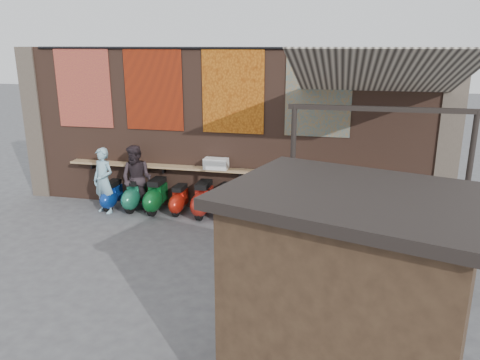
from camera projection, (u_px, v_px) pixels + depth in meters
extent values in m
plane|color=#474749|center=(191.00, 250.00, 9.60)|extent=(70.00, 70.00, 0.00)
cube|color=brown|center=(223.00, 131.00, 11.57)|extent=(10.00, 0.40, 4.00)
cube|color=#4C4238|center=(38.00, 123.00, 12.67)|extent=(0.50, 0.50, 4.00)
cube|color=#4C4238|center=(448.00, 140.00, 10.46)|extent=(0.50, 0.50, 4.00)
cube|color=#9E7A51|center=(220.00, 170.00, 11.47)|extent=(8.00, 0.32, 0.05)
cube|color=white|center=(216.00, 164.00, 11.42)|extent=(0.59, 0.30, 0.26)
cube|color=maroon|center=(83.00, 88.00, 11.84)|extent=(1.50, 0.02, 2.00)
cube|color=red|center=(153.00, 89.00, 11.44)|extent=(1.50, 0.02, 2.00)
cube|color=#C26818|center=(233.00, 91.00, 11.02)|extent=(1.50, 0.02, 2.00)
cube|color=#21607C|center=(318.00, 93.00, 10.59)|extent=(1.50, 0.02, 2.00)
cylinder|color=black|center=(220.00, 48.00, 10.79)|extent=(9.50, 0.06, 0.06)
imported|color=#8EBDCF|center=(104.00, 181.00, 11.55)|extent=(0.69, 0.56, 1.65)
imported|color=#2A2125|center=(137.00, 179.00, 11.59)|extent=(0.88, 0.72, 1.69)
imported|color=black|center=(379.00, 242.00, 8.08)|extent=(0.96, 0.85, 1.56)
imported|color=#504F53|center=(437.00, 256.00, 7.57)|extent=(1.11, 0.80, 1.54)
imported|color=brown|center=(326.00, 213.00, 9.30)|extent=(0.96, 0.96, 1.68)
cube|color=black|center=(348.00, 311.00, 5.12)|extent=(2.74, 2.36, 2.52)
cube|color=black|center=(356.00, 197.00, 4.75)|extent=(3.09, 2.69, 0.12)
cube|color=gold|center=(373.00, 235.00, 5.71)|extent=(1.16, 0.39, 0.50)
cube|color=#473321|center=(368.00, 301.00, 5.97)|extent=(1.88, 0.67, 0.06)
cube|color=beige|center=(379.00, 73.00, 8.70)|extent=(3.20, 3.28, 0.97)
cube|color=#33261C|center=(377.00, 50.00, 10.08)|extent=(3.30, 0.08, 0.12)
cube|color=black|center=(382.00, 109.00, 7.43)|extent=(3.00, 0.08, 0.08)
cylinder|color=black|center=(292.00, 194.00, 8.16)|extent=(0.09, 0.09, 3.10)
cylinder|color=black|center=(464.00, 206.00, 7.56)|extent=(0.09, 0.09, 3.10)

